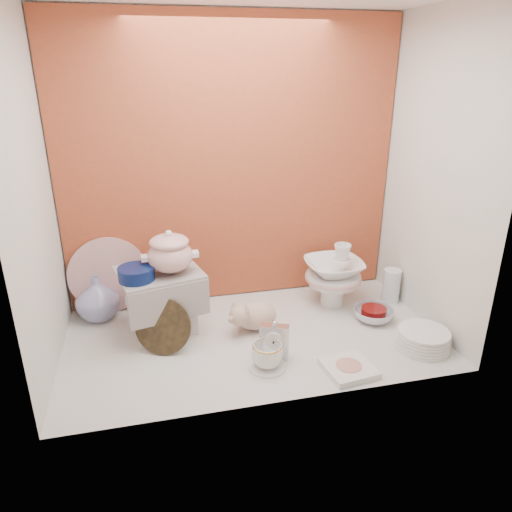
{
  "coord_description": "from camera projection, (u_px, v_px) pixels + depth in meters",
  "views": [
    {
      "loc": [
        -0.46,
        -1.98,
        1.25
      ],
      "look_at": [
        0.02,
        0.02,
        0.42
      ],
      "focal_mm": 33.58,
      "sensor_mm": 36.0,
      "label": 1
    }
  ],
  "objects": [
    {
      "name": "teacup_saucer",
      "position": [
        267.0,
        367.0,
        2.11
      ],
      "size": [
        0.2,
        0.2,
        0.01
      ],
      "primitive_type": "cylinder",
      "rotation": [
        0.0,
        0.0,
        -0.27
      ],
      "color": "white",
      "rests_on": "ground"
    },
    {
      "name": "crystal_bowl",
      "position": [
        373.0,
        315.0,
        2.5
      ],
      "size": [
        0.23,
        0.23,
        0.06
      ],
      "primitive_type": "imported",
      "rotation": [
        0.0,
        0.0,
        -0.12
      ],
      "color": "silver",
      "rests_on": "ground"
    },
    {
      "name": "mantel_clock",
      "position": [
        274.0,
        340.0,
        2.15
      ],
      "size": [
        0.14,
        0.09,
        0.19
      ],
      "primitive_type": "cube",
      "rotation": [
        0.0,
        0.0,
        -0.38
      ],
      "color": "silver",
      "rests_on": "ground"
    },
    {
      "name": "plush_pig",
      "position": [
        256.0,
        315.0,
        2.39
      ],
      "size": [
        0.28,
        0.2,
        0.16
      ],
      "primitive_type": "ellipsoid",
      "rotation": [
        0.0,
        0.0,
        0.04
      ],
      "color": "tan",
      "rests_on": "ground"
    },
    {
      "name": "porcelain_tower",
      "position": [
        333.0,
        275.0,
        2.62
      ],
      "size": [
        0.41,
        0.41,
        0.35
      ],
      "primitive_type": null,
      "rotation": [
        0.0,
        0.0,
        0.4
      ],
      "color": "white",
      "rests_on": "ground"
    },
    {
      "name": "soup_tureen",
      "position": [
        170.0,
        252.0,
        2.24
      ],
      "size": [
        0.33,
        0.33,
        0.22
      ],
      "primitive_type": null,
      "rotation": [
        0.0,
        0.0,
        -0.34
      ],
      "color": "white",
      "rests_on": "step_stool"
    },
    {
      "name": "dinner_plate_stack",
      "position": [
        423.0,
        339.0,
        2.25
      ],
      "size": [
        0.31,
        0.31,
        0.09
      ],
      "primitive_type": "cylinder",
      "rotation": [
        0.0,
        0.0,
        0.21
      ],
      "color": "white",
      "rests_on": "ground"
    },
    {
      "name": "ground",
      "position": [
        253.0,
        337.0,
        2.35
      ],
      "size": [
        1.8,
        1.8,
        0.0
      ],
      "primitive_type": "plane",
      "color": "silver",
      "rests_on": "ground"
    },
    {
      "name": "step_stool",
      "position": [
        161.0,
        301.0,
        2.36
      ],
      "size": [
        0.45,
        0.41,
        0.32
      ],
      "primitive_type": null,
      "rotation": [
        0.0,
        0.0,
        0.24
      ],
      "color": "silver",
      "rests_on": "ground"
    },
    {
      "name": "blue_white_vase",
      "position": [
        97.0,
        298.0,
        2.49
      ],
      "size": [
        0.24,
        0.24,
        0.24
      ],
      "primitive_type": "imported",
      "rotation": [
        0.0,
        0.0,
        0.05
      ],
      "color": "white",
      "rests_on": "ground"
    },
    {
      "name": "gold_rim_teacup",
      "position": [
        267.0,
        355.0,
        2.09
      ],
      "size": [
        0.16,
        0.16,
        0.11
      ],
      "primitive_type": "imported",
      "rotation": [
        0.0,
        0.0,
        -0.15
      ],
      "color": "white",
      "rests_on": "teacup_saucer"
    },
    {
      "name": "niche_shell",
      "position": [
        244.0,
        139.0,
        2.17
      ],
      "size": [
        1.86,
        1.03,
        1.53
      ],
      "color": "#A44A29",
      "rests_on": "ground"
    },
    {
      "name": "clear_glass_vase",
      "position": [
        391.0,
        286.0,
        2.67
      ],
      "size": [
        0.12,
        0.12,
        0.19
      ],
      "primitive_type": "cylinder",
      "rotation": [
        0.0,
        0.0,
        0.38
      ],
      "color": "silver",
      "rests_on": "ground"
    },
    {
      "name": "cobalt_bowl",
      "position": [
        136.0,
        274.0,
        2.2
      ],
      "size": [
        0.21,
        0.21,
        0.06
      ],
      "primitive_type": "cylinder",
      "rotation": [
        0.0,
        0.0,
        -0.34
      ],
      "color": "#091748",
      "rests_on": "step_stool"
    },
    {
      "name": "lattice_dish",
      "position": [
        349.0,
        368.0,
        2.09
      ],
      "size": [
        0.23,
        0.23,
        0.03
      ],
      "primitive_type": "cube",
      "rotation": [
        0.0,
        0.0,
        0.13
      ],
      "color": "white",
      "rests_on": "ground"
    },
    {
      "name": "lacquer_tray",
      "position": [
        163.0,
        327.0,
        2.2
      ],
      "size": [
        0.28,
        0.18,
        0.25
      ],
      "primitive_type": null,
      "rotation": [
        0.0,
        0.0,
        -0.35
      ],
      "color": "black",
      "rests_on": "ground"
    },
    {
      "name": "floral_platter",
      "position": [
        109.0,
        275.0,
        2.53
      ],
      "size": [
        0.42,
        0.06,
        0.42
      ],
      "primitive_type": null,
      "rotation": [
        0.0,
        0.0,
        0.03
      ],
      "color": "white",
      "rests_on": "ground"
    }
  ]
}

